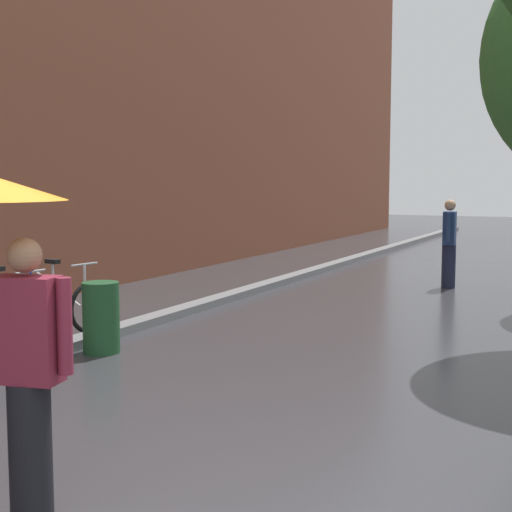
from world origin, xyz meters
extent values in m
cube|color=brown|center=(-10.00, 10.00, 4.94)|extent=(8.00, 36.00, 9.88)
cube|color=slate|center=(-3.20, 10.00, 0.06)|extent=(0.30, 36.00, 0.12)
torus|color=black|center=(-3.61, 3.13, 0.35)|extent=(0.16, 0.70, 0.70)
torus|color=black|center=(-3.68, 3.79, 0.35)|extent=(0.14, 0.70, 0.70)
cylinder|color=#233DA8|center=(-4.29, 3.86, 0.55)|extent=(0.88, 0.14, 0.43)
cylinder|color=#233DA8|center=(-3.76, 3.80, 0.64)|extent=(0.04, 0.04, 0.58)
cylinder|color=#9E9EA3|center=(-3.76, 3.80, 0.93)|extent=(0.08, 0.46, 0.03)
torus|color=black|center=(-3.59, 4.72, 0.35)|extent=(0.16, 0.70, 0.70)
torus|color=black|center=(-4.60, 4.87, 0.35)|extent=(0.16, 0.70, 0.70)
cylinder|color=silver|center=(-4.20, 4.81, 0.55)|extent=(0.88, 0.17, 0.43)
cylinder|color=silver|center=(-4.30, 4.83, 0.62)|extent=(0.04, 0.04, 0.55)
cube|color=black|center=(-4.30, 4.83, 0.93)|extent=(0.23, 0.13, 0.06)
cylinder|color=silver|center=(-3.67, 4.73, 0.64)|extent=(0.04, 0.04, 0.58)
cylinder|color=#9E9EA3|center=(-3.67, 4.73, 0.93)|extent=(0.10, 0.46, 0.03)
cylinder|color=black|center=(-0.40, 0.09, 0.43)|extent=(0.26, 0.26, 0.85)
cube|color=maroon|center=(-0.40, 0.09, 1.17)|extent=(0.44, 0.30, 0.64)
sphere|color=#9E7051|center=(-0.40, 0.09, 1.62)|extent=(0.21, 0.21, 0.21)
cylinder|color=maroon|center=(-0.15, 0.14, 1.21)|extent=(0.09, 0.09, 0.58)
cylinder|color=#1E4C28|center=(-2.75, 3.86, 0.42)|extent=(0.44, 0.44, 0.85)
cylinder|color=#1E233D|center=(-0.10, 11.13, 0.42)|extent=(0.26, 0.26, 0.83)
cube|color=navy|center=(-0.10, 11.13, 1.14)|extent=(0.26, 0.42, 0.62)
sphere|color=tan|center=(-0.10, 11.13, 1.58)|extent=(0.21, 0.21, 0.21)
cylinder|color=navy|center=(-0.12, 11.38, 1.17)|extent=(0.09, 0.09, 0.56)
cylinder|color=navy|center=(-0.08, 10.88, 1.17)|extent=(0.09, 0.09, 0.56)
camera|label=1|loc=(2.74, -3.28, 2.07)|focal=52.63mm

